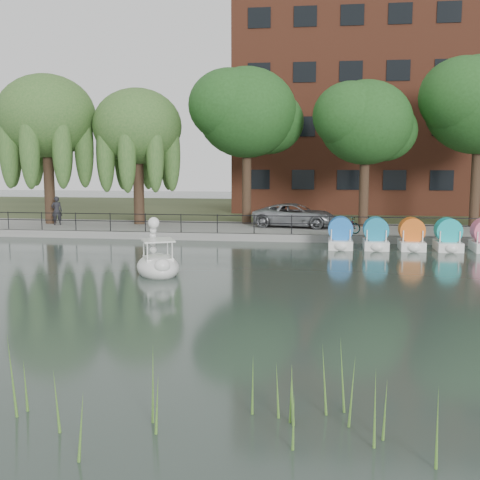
% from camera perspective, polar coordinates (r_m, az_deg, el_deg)
% --- Properties ---
extents(ground_plane, '(120.00, 120.00, 0.00)m').
position_cam_1_polar(ground_plane, '(19.32, -3.09, -5.39)').
color(ground_plane, '#3D4B43').
extents(promenade, '(40.00, 6.00, 0.40)m').
position_cam_1_polar(promenade, '(34.90, 1.85, 0.87)').
color(promenade, gray).
rests_on(promenade, ground_plane).
extents(kerb, '(40.00, 0.25, 0.40)m').
position_cam_1_polar(kerb, '(31.99, 1.30, 0.24)').
color(kerb, gray).
rests_on(kerb, ground_plane).
extents(land_strip, '(60.00, 22.00, 0.36)m').
position_cam_1_polar(land_strip, '(48.78, 3.55, 2.81)').
color(land_strip, '#47512D').
rests_on(land_strip, ground_plane).
extents(railing, '(32.00, 0.05, 1.00)m').
position_cam_1_polar(railing, '(32.08, 1.35, 1.96)').
color(railing, black).
rests_on(railing, promenade).
extents(apartment_building, '(20.00, 10.07, 18.00)m').
position_cam_1_polar(apartment_building, '(48.81, 12.10, 13.45)').
color(apartment_building, '#4C1E16').
rests_on(apartment_building, land_strip).
extents(willow_left, '(5.88, 5.88, 9.01)m').
position_cam_1_polar(willow_left, '(38.77, -17.89, 11.07)').
color(willow_left, '#473323').
rests_on(willow_left, promenade).
extents(willow_mid, '(5.32, 5.32, 8.15)m').
position_cam_1_polar(willow_mid, '(37.20, -9.71, 10.52)').
color(willow_mid, '#473323').
rests_on(willow_mid, promenade).
extents(broadleaf_center, '(6.00, 6.00, 9.25)m').
position_cam_1_polar(broadleaf_center, '(36.85, 0.65, 11.93)').
color(broadleaf_center, '#473323').
rests_on(broadleaf_center, promenade).
extents(broadleaf_right, '(5.40, 5.40, 8.32)m').
position_cam_1_polar(broadleaf_right, '(36.10, 11.84, 10.78)').
color(broadleaf_right, '#473323').
rests_on(broadleaf_right, promenade).
extents(broadleaf_far, '(6.30, 6.30, 9.71)m').
position_cam_1_polar(broadleaf_far, '(38.15, 21.77, 11.75)').
color(broadleaf_far, '#473323').
rests_on(broadleaf_far, promenade).
extents(minivan, '(3.37, 5.95, 1.57)m').
position_cam_1_polar(minivan, '(35.24, 5.28, 2.52)').
color(minivan, gray).
rests_on(minivan, promenade).
extents(bicycle, '(1.29, 1.81, 1.00)m').
position_cam_1_polar(bicycle, '(32.72, 9.96, 1.53)').
color(bicycle, gray).
rests_on(bicycle, promenade).
extents(pedestrian, '(0.85, 0.73, 1.98)m').
position_cam_1_polar(pedestrian, '(37.73, -16.99, 2.87)').
color(pedestrian, black).
rests_on(pedestrian, promenade).
extents(swan_boat, '(2.46, 2.92, 2.12)m').
position_cam_1_polar(swan_boat, '(23.11, -7.82, -2.10)').
color(swan_boat, white).
rests_on(swan_boat, ground_plane).
extents(pedal_boat_row, '(7.95, 1.70, 1.40)m').
position_cam_1_polar(pedal_boat_row, '(30.20, 15.96, 0.27)').
color(pedal_boat_row, white).
rests_on(pedal_boat_row, ground_plane).
extents(reed_bank, '(24.00, 2.40, 1.20)m').
position_cam_1_polar(reed_bank, '(9.86, -2.04, -14.88)').
color(reed_bank, '#669938').
rests_on(reed_bank, ground_plane).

